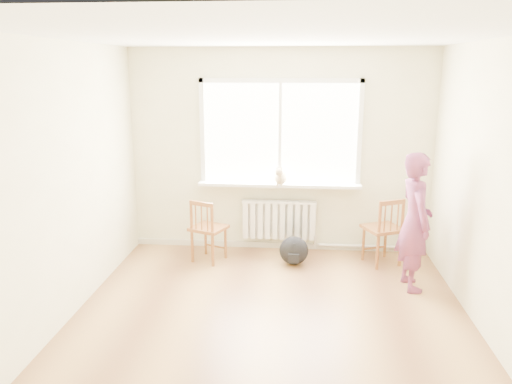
% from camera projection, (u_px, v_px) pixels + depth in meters
% --- Properties ---
extents(floor, '(4.50, 4.50, 0.00)m').
position_uv_depth(floor, '(269.00, 330.00, 4.78)').
color(floor, '#A87944').
rests_on(floor, ground).
extents(ceiling, '(4.50, 4.50, 0.00)m').
position_uv_depth(ceiling, '(271.00, 36.00, 4.12)').
color(ceiling, white).
rests_on(ceiling, back_wall).
extents(back_wall, '(4.00, 0.01, 2.70)m').
position_uv_depth(back_wall, '(280.00, 152.00, 6.63)').
color(back_wall, beige).
rests_on(back_wall, ground).
extents(window, '(2.12, 0.05, 1.42)m').
position_uv_depth(window, '(280.00, 129.00, 6.53)').
color(window, white).
rests_on(window, back_wall).
extents(windowsill, '(2.15, 0.22, 0.04)m').
position_uv_depth(windowsill, '(279.00, 184.00, 6.62)').
color(windowsill, white).
rests_on(windowsill, back_wall).
extents(radiator, '(1.00, 0.12, 0.55)m').
position_uv_depth(radiator, '(279.00, 219.00, 6.76)').
color(radiator, white).
rests_on(radiator, back_wall).
extents(heating_pipe, '(1.40, 0.04, 0.04)m').
position_uv_depth(heating_pipe, '(371.00, 246.00, 6.77)').
color(heating_pipe, silver).
rests_on(heating_pipe, back_wall).
extents(baseboard, '(4.00, 0.03, 0.08)m').
position_uv_depth(baseboard, '(279.00, 245.00, 6.93)').
color(baseboard, beige).
rests_on(baseboard, ground).
extents(chair_left, '(0.53, 0.52, 0.83)m').
position_uv_depth(chair_left, '(207.00, 230.00, 6.37)').
color(chair_left, '#935F2A').
rests_on(chair_left, floor).
extents(chair_right, '(0.57, 0.56, 0.88)m').
position_uv_depth(chair_right, '(385.00, 231.00, 6.26)').
color(chair_right, '#935F2A').
rests_on(chair_right, floor).
extents(person, '(0.44, 0.61, 1.56)m').
position_uv_depth(person, '(415.00, 222.00, 5.53)').
color(person, '#C94643').
rests_on(person, floor).
extents(cat, '(0.20, 0.39, 0.26)m').
position_uv_depth(cat, '(280.00, 177.00, 6.51)').
color(cat, beige).
rests_on(cat, windowsill).
extents(backpack, '(0.45, 0.40, 0.37)m').
position_uv_depth(backpack, '(294.00, 250.00, 6.33)').
color(backpack, black).
rests_on(backpack, floor).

